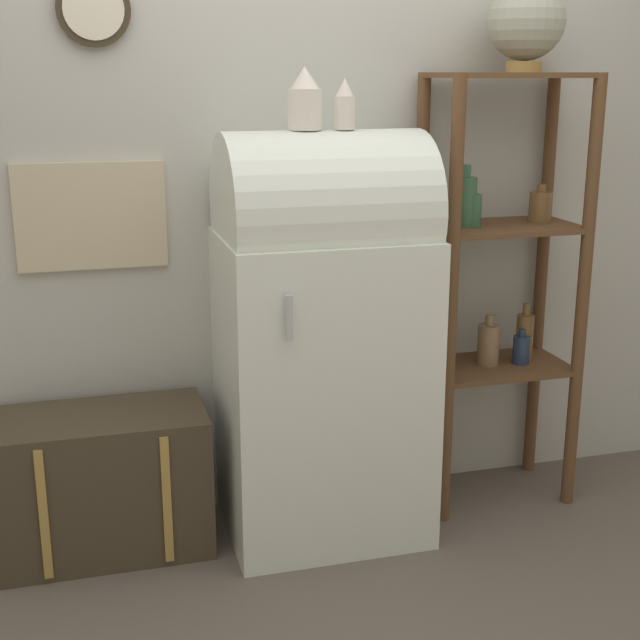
# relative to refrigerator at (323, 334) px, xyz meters

# --- Properties ---
(ground_plane) EXTENTS (12.00, 12.00, 0.00)m
(ground_plane) POSITION_rel_refrigerator_xyz_m (0.00, -0.26, -0.78)
(ground_plane) COLOR #60564C
(wall_back) EXTENTS (7.00, 0.09, 2.70)m
(wall_back) POSITION_rel_refrigerator_xyz_m (-0.01, 0.32, 0.57)
(wall_back) COLOR #B7B7AD
(wall_back) RESTS_ON ground_plane
(refrigerator) EXTENTS (0.73, 0.61, 1.51)m
(refrigerator) POSITION_rel_refrigerator_xyz_m (0.00, 0.00, 0.00)
(refrigerator) COLOR silver
(refrigerator) RESTS_ON ground_plane
(suitcase_trunk) EXTENTS (0.75, 0.41, 0.52)m
(suitcase_trunk) POSITION_rel_refrigerator_xyz_m (-0.81, 0.05, -0.52)
(suitcase_trunk) COLOR #423828
(suitcase_trunk) RESTS_ON ground_plane
(shelf_unit) EXTENTS (0.60, 0.37, 1.70)m
(shelf_unit) POSITION_rel_refrigerator_xyz_m (0.75, 0.09, 0.18)
(shelf_unit) COLOR brown
(shelf_unit) RESTS_ON ground_plane
(globe) EXTENTS (0.29, 0.29, 0.33)m
(globe) POSITION_rel_refrigerator_xyz_m (0.80, 0.09, 1.10)
(globe) COLOR #AD8942
(globe) RESTS_ON shelf_unit
(vase_left) EXTENTS (0.12, 0.12, 0.21)m
(vase_left) POSITION_rel_refrigerator_xyz_m (-0.06, 0.00, 0.83)
(vase_left) COLOR silver
(vase_left) RESTS_ON refrigerator
(vase_center) EXTENTS (0.07, 0.07, 0.17)m
(vase_center) POSITION_rel_refrigerator_xyz_m (0.07, -0.01, 0.81)
(vase_center) COLOR silver
(vase_center) RESTS_ON refrigerator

